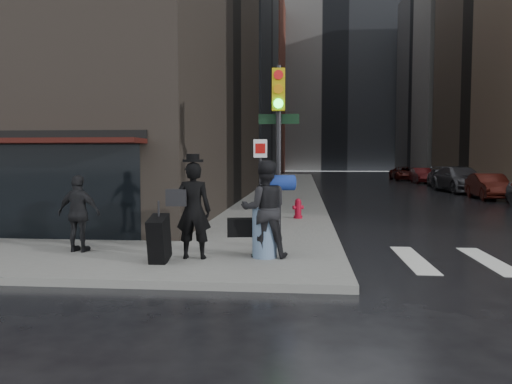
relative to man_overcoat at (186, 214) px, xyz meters
The scene contains 17 objects.
ground 1.70m from the man_overcoat, ahead, with size 140.00×140.00×0.00m, color black.
sidewalk_left 27.22m from the man_overcoat, 87.24° to the left, with size 4.00×50.00×0.15m, color slate.
sidewalk_right 30.96m from the man_overcoat, 61.41° to the left, with size 3.00×50.00×0.15m, color slate.
bldg_left_mid 42.98m from the man_overcoat, 107.03° to the left, with size 22.00×24.00×34.00m, color slate.
bldg_left_far 64.37m from the man_overcoat, 100.65° to the left, with size 22.00×20.00×26.00m, color #5B261F.
bldg_right_far 65.27m from the man_overcoat, 64.85° to the left, with size 22.00×20.00×25.00m, color slate.
bldg_distant 79.92m from the man_overcoat, 84.66° to the left, with size 40.00×12.00×32.00m, color slate.
man_overcoat is the anchor object (origin of this frame).
man_jeans 1.61m from the man_overcoat, 12.78° to the left, with size 1.48×0.91×2.04m.
man_greycoat 2.64m from the man_overcoat, 167.09° to the left, with size 1.04×0.52×1.71m.
traffic_light 2.91m from the man_overcoat, 39.55° to the left, with size 1.05×0.47×4.19m.
fire_hydrant 7.53m from the man_overcoat, 72.91° to the left, with size 0.40×0.30×0.68m.
parked_car_2 21.69m from the man_overcoat, 55.38° to the left, with size 1.45×4.17×1.37m, color #41120D.
parked_car_3 26.49m from the man_overcoat, 61.97° to the left, with size 2.32×5.71×1.66m, color #3A3A3F.
parked_car_4 31.64m from the man_overcoat, 66.08° to the left, with size 1.74×4.33×1.47m, color #504F55.
parked_car_5 36.70m from the man_overcoat, 69.92° to the left, with size 1.42×4.06×1.34m, color #420D0E.
parked_car_6 41.83m from the man_overcoat, 73.04° to the left, with size 2.19×4.76×1.32m, color #3F100C.
Camera 1 is at (1.08, -10.15, 2.25)m, focal length 35.00 mm.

